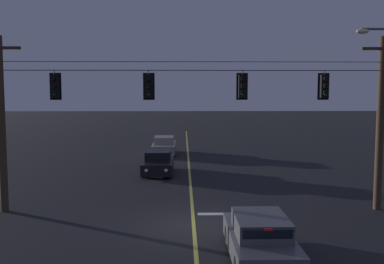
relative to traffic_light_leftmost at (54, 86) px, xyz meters
name	(u,v)px	position (x,y,z in m)	size (l,w,h in m)	color
ground_plane	(194,225)	(5.68, -2.06, -5.24)	(180.00, 180.00, 0.00)	black
lane_centre_stripe	(190,181)	(5.68, 6.02, -5.24)	(0.14, 60.00, 0.01)	#D1C64C
stop_bar_paint	(239,214)	(7.58, -0.58, -5.24)	(3.40, 0.36, 0.01)	silver
signal_span_assembly	(192,121)	(5.68, 0.02, -1.44)	(17.61, 0.32, 7.29)	#423021
traffic_light_leftmost	(54,86)	(0.00, 0.00, 0.00)	(0.48, 0.41, 1.22)	black
traffic_light_left_inner	(149,86)	(3.86, 0.00, 0.00)	(0.48, 0.41, 1.22)	black
traffic_light_centre	(243,86)	(7.75, 0.00, 0.00)	(0.48, 0.41, 1.22)	black
traffic_light_right_inner	(324,86)	(11.17, 0.00, 0.00)	(0.48, 0.41, 1.22)	black
car_waiting_near_lane	(260,239)	(7.58, -5.56, -4.59)	(1.80, 4.33, 1.39)	#4C4C51
car_oncoming_lead	(158,163)	(3.76, 8.43, -4.59)	(1.80, 4.42, 1.39)	black
car_oncoming_trailing	(164,146)	(3.77, 16.54, -4.59)	(1.80, 4.42, 1.39)	gray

